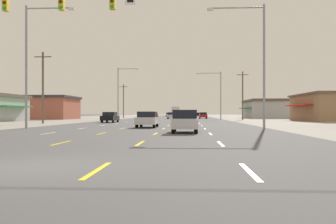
# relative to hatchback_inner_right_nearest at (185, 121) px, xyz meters

# --- Properties ---
(ground_plane) EXTENTS (572.00, 572.00, 0.00)m
(ground_plane) POSITION_rel_hatchback_inner_right_nearest_xyz_m (-3.61, 50.02, -0.78)
(ground_plane) COLOR #4C4C4F
(lot_apron_left) EXTENTS (28.00, 440.00, 0.01)m
(lot_apron_left) POSITION_rel_hatchback_inner_right_nearest_xyz_m (-28.36, 50.02, -0.78)
(lot_apron_left) COLOR gray
(lot_apron_left) RESTS_ON ground
(lot_apron_right) EXTENTS (28.00, 440.00, 0.01)m
(lot_apron_right) POSITION_rel_hatchback_inner_right_nearest_xyz_m (21.14, 50.02, -0.78)
(lot_apron_right) COLOR gray
(lot_apron_right) RESTS_ON ground
(lane_markings) EXTENTS (10.64, 227.60, 0.01)m
(lane_markings) POSITION_rel_hatchback_inner_right_nearest_xyz_m (-3.61, 88.52, -0.78)
(lane_markings) COLOR white
(lane_markings) RESTS_ON ground
(signal_span_wire) EXTENTS (25.45, 0.53, 9.17)m
(signal_span_wire) POSITION_rel_hatchback_inner_right_nearest_xyz_m (-4.26, -4.56, 4.48)
(signal_span_wire) COLOR brown
(signal_span_wire) RESTS_ON ground
(hatchback_inner_right_nearest) EXTENTS (1.72, 3.90, 1.54)m
(hatchback_inner_right_nearest) POSITION_rel_hatchback_inner_right_nearest_xyz_m (0.00, 0.00, 0.00)
(hatchback_inner_right_nearest) COLOR silver
(hatchback_inner_right_nearest) RESTS_ON ground
(sedan_center_turn_near) EXTENTS (1.80, 4.50, 1.46)m
(sedan_center_turn_near) POSITION_rel_hatchback_inner_right_nearest_xyz_m (-3.54, 8.67, -0.03)
(sedan_center_turn_near) COLOR silver
(sedan_center_turn_near) RESTS_ON ground
(sedan_far_left_mid) EXTENTS (1.80, 4.50, 1.46)m
(sedan_far_left_mid) POSITION_rel_hatchback_inner_right_nearest_xyz_m (-10.63, 25.38, -0.03)
(sedan_far_left_mid) COLOR black
(sedan_far_left_mid) RESTS_ON ground
(hatchback_inner_right_midfar) EXTENTS (1.72, 3.90, 1.54)m
(hatchback_inner_right_midfar) POSITION_rel_hatchback_inner_right_nearest_xyz_m (-0.35, 43.33, 0.00)
(hatchback_inner_right_midfar) COLOR maroon
(hatchback_inner_right_midfar) RESTS_ON ground
(sedan_center_turn_far) EXTENTS (1.80, 4.50, 1.46)m
(sedan_center_turn_far) POSITION_rel_hatchback_inner_right_nearest_xyz_m (-3.68, 58.89, -0.03)
(sedan_center_turn_far) COLOR silver
(sedan_center_turn_far) RESTS_ON ground
(sedan_far_right_farther) EXTENTS (1.80, 4.50, 1.46)m
(sedan_far_right_farther) POSITION_rel_hatchback_inner_right_nearest_xyz_m (3.57, 59.73, -0.03)
(sedan_far_right_farther) COLOR red
(sedan_far_right_farther) RESTS_ON ground
(box_truck_center_turn_farthest) EXTENTS (2.40, 7.20, 3.23)m
(box_truck_center_turn_farthest) POSITION_rel_hatchback_inner_right_nearest_xyz_m (-3.69, 88.56, 1.05)
(box_truck_center_turn_farthest) COLOR navy
(box_truck_center_turn_farthest) RESTS_ON ground
(sedan_far_left_distant_a) EXTENTS (1.80, 4.50, 1.46)m
(sedan_far_left_distant_a) POSITION_rel_hatchback_inner_right_nearest_xyz_m (-10.50, 92.17, -0.03)
(sedan_far_left_distant_a) COLOR red
(sedan_far_left_distant_a) RESTS_ON ground
(sedan_far_right_distant_b) EXTENTS (1.80, 4.50, 1.46)m
(sedan_far_right_distant_b) POSITION_rel_hatchback_inner_right_nearest_xyz_m (3.54, 102.00, -0.03)
(sedan_far_right_distant_b) COLOR black
(sedan_far_right_distant_b) RESTS_ON ground
(sedan_inner_left_distant_c) EXTENTS (1.80, 4.50, 1.46)m
(sedan_inner_left_distant_c) POSITION_rel_hatchback_inner_right_nearest_xyz_m (-6.93, 106.43, -0.03)
(sedan_inner_left_distant_c) COLOR white
(sedan_inner_left_distant_c) RESTS_ON ground
(storefront_left_row_2) EXTENTS (10.82, 12.24, 4.90)m
(storefront_left_row_2) POSITION_rel_hatchback_inner_right_nearest_xyz_m (-29.52, 51.83, 1.69)
(storefront_left_row_2) COLOR #A35642
(storefront_left_row_2) RESTS_ON ground
(storefront_right_row_1) EXTENTS (10.74, 16.11, 4.53)m
(storefront_right_row_1) POSITION_rel_hatchback_inner_right_nearest_xyz_m (23.54, 36.88, 1.50)
(storefront_right_row_1) COLOR #8C6B4C
(storefront_right_row_1) RESTS_ON ground
(storefront_right_row_2) EXTENTS (11.36, 17.84, 4.70)m
(storefront_right_row_2) POSITION_rel_hatchback_inner_right_nearest_xyz_m (20.28, 70.63, 1.59)
(storefront_right_row_2) COLOR #B2B2B7
(storefront_right_row_2) RESTS_ON ground
(streetlight_left_row_0) EXTENTS (4.35, 0.26, 10.62)m
(streetlight_left_row_0) POSITION_rel_hatchback_inner_right_nearest_xyz_m (-13.35, 6.04, 5.34)
(streetlight_left_row_0) COLOR gray
(streetlight_left_row_0) RESTS_ON ground
(streetlight_right_row_0) EXTENTS (4.83, 0.26, 10.39)m
(streetlight_right_row_0) POSITION_rel_hatchback_inner_right_nearest_xyz_m (6.03, 6.04, 5.28)
(streetlight_right_row_0) COLOR gray
(streetlight_right_row_0) RESTS_ON ground
(streetlight_left_row_1) EXTENTS (4.27, 0.26, 10.34)m
(streetlight_left_row_1) POSITION_rel_hatchback_inner_right_nearest_xyz_m (-13.35, 47.27, 5.18)
(streetlight_left_row_1) COLOR gray
(streetlight_left_row_1) RESTS_ON ground
(streetlight_right_row_1) EXTENTS (4.89, 0.26, 9.38)m
(streetlight_right_row_1) POSITION_rel_hatchback_inner_right_nearest_xyz_m (5.98, 47.27, 4.76)
(streetlight_right_row_1) COLOR gray
(streetlight_right_row_1) RESTS_ON ground
(utility_pole_left_row_0) EXTENTS (2.20, 0.26, 9.05)m
(utility_pole_left_row_0) POSITION_rel_hatchback_inner_right_nearest_xyz_m (-18.20, 20.59, 3.94)
(utility_pole_left_row_0) COLOR brown
(utility_pole_left_row_0) RESTS_ON ground
(utility_pole_right_row_1) EXTENTS (2.20, 0.26, 9.26)m
(utility_pole_right_row_1) POSITION_rel_hatchback_inner_right_nearest_xyz_m (10.60, 46.11, 4.04)
(utility_pole_right_row_1) COLOR brown
(utility_pole_right_row_1) RESTS_ON ground
(utility_pole_left_row_2) EXTENTS (2.20, 0.26, 8.96)m
(utility_pole_left_row_2) POSITION_rel_hatchback_inner_right_nearest_xyz_m (-17.23, 72.67, 3.89)
(utility_pole_left_row_2) COLOR brown
(utility_pole_left_row_2) RESTS_ON ground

